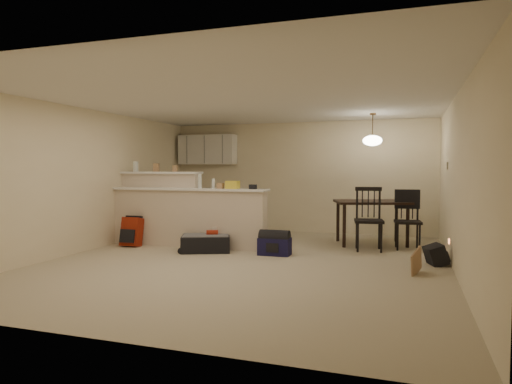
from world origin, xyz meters
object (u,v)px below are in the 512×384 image
at_px(dining_table, 372,206).
at_px(dining_chair_far, 408,220).
at_px(black_daypack, 436,255).
at_px(dining_chair_near, 369,219).
at_px(navy_duffel, 275,246).
at_px(red_backpack, 132,232).
at_px(suitcase, 206,243).
at_px(pendant_lamp, 372,140).

bearing_deg(dining_table, dining_chair_far, -44.79).
relative_size(dining_chair_far, black_daypack, 3.11).
xyz_separation_m(dining_chair_near, navy_duffel, (-1.47, -0.92, -0.42)).
bearing_deg(black_daypack, red_backpack, 72.87).
height_order(red_backpack, black_daypack, red_backpack).
height_order(suitcase, black_daypack, black_daypack).
relative_size(dining_table, black_daypack, 4.58).
bearing_deg(suitcase, black_daypack, -21.38).
bearing_deg(dining_chair_near, dining_chair_far, 20.60).
bearing_deg(navy_duffel, black_daypack, -1.19).
distance_m(dining_table, navy_duffel, 2.26).
height_order(dining_table, dining_chair_far, dining_chair_far).
bearing_deg(black_daypack, suitcase, 73.93).
bearing_deg(navy_duffel, dining_table, 46.97).
relative_size(pendant_lamp, suitcase, 0.74).
relative_size(pendant_lamp, black_daypack, 1.84).
bearing_deg(red_backpack, pendant_lamp, 20.79).
bearing_deg(suitcase, navy_duffel, -19.20).
bearing_deg(dining_chair_near, dining_table, 81.98).
bearing_deg(pendant_lamp, dining_table, -63.43).
xyz_separation_m(dining_chair_near, black_daypack, (1.06, -0.92, -0.41)).
xyz_separation_m(pendant_lamp, dining_chair_far, (0.66, -0.34, -1.47)).
height_order(pendant_lamp, suitcase, pendant_lamp).
xyz_separation_m(dining_chair_near, red_backpack, (-4.25, -0.92, -0.29)).
relative_size(dining_table, pendant_lamp, 2.49).
distance_m(pendant_lamp, red_backpack, 4.85).
xyz_separation_m(dining_chair_far, black_daypack, (0.40, -1.28, -0.37)).
bearing_deg(dining_chair_far, dining_chair_near, -156.27).
distance_m(dining_chair_near, black_daypack, 1.46).
bearing_deg(navy_duffel, pendant_lamp, 46.97).
distance_m(dining_table, dining_chair_near, 0.73).
relative_size(dining_chair_far, navy_duffel, 1.97).
height_order(suitcase, red_backpack, red_backpack).
bearing_deg(suitcase, dining_chair_near, -2.34).
height_order(dining_chair_near, dining_chair_far, dining_chair_near).
xyz_separation_m(red_backpack, navy_duffel, (2.78, 0.00, -0.12)).
xyz_separation_m(dining_table, pendant_lamp, (-0.00, 0.00, 1.25)).
xyz_separation_m(dining_table, navy_duffel, (-1.46, -1.63, -0.59)).
distance_m(pendant_lamp, dining_chair_far, 1.64).
relative_size(pendant_lamp, dining_chair_far, 0.59).
bearing_deg(suitcase, dining_chair_far, -0.43).
xyz_separation_m(dining_chair_far, red_backpack, (-4.90, -1.28, -0.26)).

